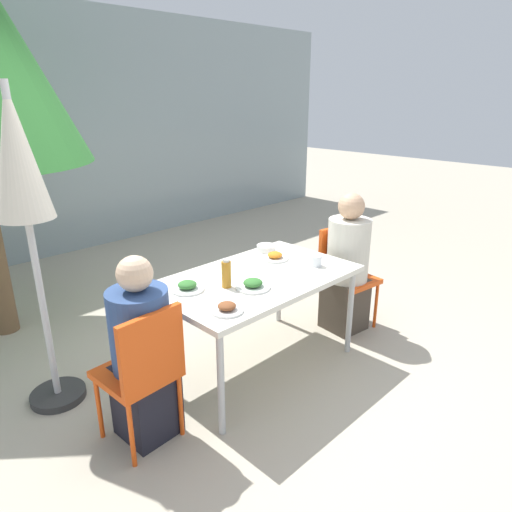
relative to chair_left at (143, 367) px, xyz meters
The scene contains 15 objects.
ground_plane 1.16m from the chair_left, ahead, with size 24.00×24.00×0.00m, color #B2A893.
building_facade 4.09m from the chair_left, 75.08° to the left, with size 10.00×0.20×3.00m.
dining_table 1.04m from the chair_left, ahead, with size 1.45×0.87×0.74m.
chair_left is the anchor object (origin of this frame).
person_left 0.10m from the chair_left, 60.85° to the left, with size 0.35×0.35×1.15m.
chair_right 2.06m from the chair_left, ahead, with size 0.44×0.44×0.88m.
person_right 2.00m from the chair_left, ahead, with size 0.35×0.35×1.21m.
closed_umbrella 1.29m from the chair_left, 105.17° to the left, with size 0.36×0.36×2.04m.
plate_0 0.57m from the chair_left, 16.19° to the right, with size 0.20×0.20×0.06m.
plate_1 0.64m from the chair_left, 27.58° to the left, with size 0.23×0.23×0.06m.
plate_2 1.42m from the chair_left, 11.16° to the left, with size 0.21×0.21×0.06m.
plate_3 0.89m from the chair_left, ahead, with size 0.23×0.23×0.07m.
bottle 0.82m from the chair_left, 10.13° to the left, with size 0.06×0.06×0.20m.
drinking_cup 1.51m from the chair_left, ahead, with size 0.08×0.08×0.08m.
salad_bowl 1.55m from the chair_left, 17.35° to the left, with size 0.15×0.15×0.05m.
Camera 1 is at (-2.12, -2.13, 1.97)m, focal length 32.00 mm.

